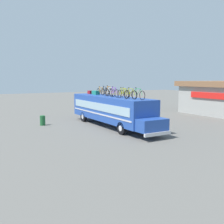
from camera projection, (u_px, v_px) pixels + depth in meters
ground_plane at (110, 126)px, 24.44m from camera, size 120.00×120.00×0.00m
bus at (111, 109)px, 24.02m from camera, size 12.59×2.56×2.78m
luggage_bag_1 at (90, 92)px, 28.04m from camera, size 0.59×0.32×0.35m
luggage_bag_2 at (95, 92)px, 27.31m from camera, size 0.69×0.37×0.38m
luggage_bag_3 at (96, 93)px, 26.61m from camera, size 0.74×0.47×0.40m
rooftop_bicycle_1 at (101, 91)px, 26.03m from camera, size 1.67×0.44×0.87m
rooftop_bicycle_2 at (105, 91)px, 25.37m from camera, size 1.65×0.44×0.93m
rooftop_bicycle_3 at (109, 92)px, 24.68m from camera, size 1.72×0.44×0.98m
rooftop_bicycle_4 at (110, 92)px, 23.76m from camera, size 1.70×0.44×0.90m
rooftop_bicycle_5 at (114, 93)px, 23.07m from camera, size 1.66×0.44×0.93m
rooftop_bicycle_6 at (125, 93)px, 22.65m from camera, size 1.67×0.44×0.86m
rooftop_bicycle_7 at (123, 94)px, 21.52m from camera, size 1.77×0.44×0.92m
rooftop_bicycle_8 at (131, 94)px, 20.89m from camera, size 1.78×0.44×0.92m
rooftop_bicycle_9 at (138, 95)px, 20.25m from camera, size 1.80×0.44×0.94m
trash_bin at (43, 120)px, 24.65m from camera, size 0.49×0.49×0.93m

